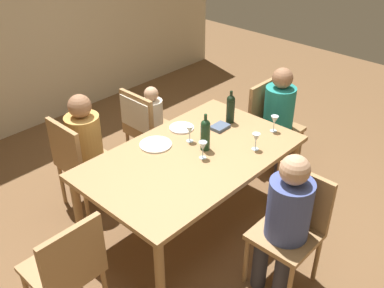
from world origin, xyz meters
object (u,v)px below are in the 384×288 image
(wine_glass_near_right, at_px, (274,120))
(dinner_plate_host, at_px, (182,128))
(dining_table, at_px, (192,162))
(chair_near, at_px, (293,222))
(chair_far_left, at_px, (79,159))
(wine_bottle_dark_red, at_px, (205,134))
(wine_glass_far, at_px, (190,130))
(dinner_plate_guest_left, at_px, (156,144))
(chair_left_end, at_px, (67,267))
(person_child_small, at_px, (154,120))
(wine_bottle_tall_green, at_px, (231,108))
(chair_far_right, at_px, (143,122))
(wine_glass_centre, at_px, (203,147))
(person_man_bearded, at_px, (286,216))
(person_woman_host, at_px, (88,143))
(chair_right_end, at_px, (270,120))
(wine_glass_near_left, at_px, (256,138))
(person_man_guest, at_px, (281,113))

(wine_glass_near_right, relative_size, dinner_plate_host, 0.67)
(dining_table, xyz_separation_m, chair_near, (0.09, -0.92, -0.14))
(chair_far_left, distance_m, wine_bottle_dark_red, 1.19)
(dining_table, bearing_deg, wine_glass_far, 48.15)
(chair_far_left, distance_m, wine_glass_far, 1.05)
(dinner_plate_guest_left, bearing_deg, chair_left_end, -160.84)
(chair_near, xyz_separation_m, dinner_plate_host, (0.16, 1.28, 0.23))
(chair_near, relative_size, person_child_small, 0.98)
(chair_far_left, distance_m, dinner_plate_guest_left, 0.75)
(chair_near, distance_m, wine_bottle_tall_green, 1.24)
(chair_far_right, bearing_deg, wine_glass_centre, -14.19)
(chair_near, height_order, person_man_bearded, person_man_bearded)
(dining_table, xyz_separation_m, wine_glass_far, (0.14, 0.16, 0.18))
(person_woman_host, xyz_separation_m, person_child_small, (0.81, -0.00, -0.09))
(chair_right_end, bearing_deg, dinner_plate_guest_left, -9.62)
(chair_right_end, distance_m, person_child_small, 1.19)
(dining_table, distance_m, chair_right_end, 1.29)
(wine_glass_centre, bearing_deg, person_woman_host, 111.44)
(wine_glass_far, bearing_deg, wine_glass_near_right, -33.81)
(chair_left_end, distance_m, wine_bottle_tall_green, 1.96)
(chair_far_right, relative_size, wine_bottle_tall_green, 2.97)
(person_woman_host, distance_m, wine_glass_far, 0.95)
(chair_far_left, relative_size, person_child_small, 0.98)
(wine_glass_near_left, xyz_separation_m, dinner_plate_host, (-0.16, 0.69, -0.10))
(wine_bottle_tall_green, distance_m, wine_bottle_dark_red, 0.52)
(chair_left_end, xyz_separation_m, wine_bottle_tall_green, (1.92, 0.21, 0.37))
(person_woman_host, height_order, dinner_plate_guest_left, person_woman_host)
(dining_table, height_order, wine_glass_far, wine_glass_far)
(person_child_small, distance_m, wine_glass_near_right, 1.27)
(person_man_guest, bearing_deg, chair_near, 37.02)
(dinner_plate_guest_left, bearing_deg, person_child_small, 48.62)
(chair_right_end, height_order, wine_glass_near_left, chair_right_end)
(person_man_bearded, bearing_deg, chair_right_end, -52.21)
(chair_far_left, bearing_deg, wine_glass_near_left, 35.93)
(wine_glass_near_left, bearing_deg, chair_far_left, 125.93)
(wine_glass_near_right, xyz_separation_m, dinner_plate_host, (-0.52, 0.63, -0.10))
(wine_bottle_dark_red, bearing_deg, chair_near, -93.05)
(wine_bottle_dark_red, bearing_deg, dinner_plate_guest_left, 124.77)
(chair_far_left, bearing_deg, wine_glass_near_right, 46.72)
(chair_left_end, bearing_deg, person_child_small, 30.65)
(dining_table, bearing_deg, chair_near, -84.61)
(chair_far_left, height_order, wine_glass_near_right, chair_far_left)
(wine_glass_far, xyz_separation_m, dinner_plate_host, (0.11, 0.20, -0.10))
(person_man_bearded, bearing_deg, chair_near, -90.00)
(chair_far_left, relative_size, chair_left_end, 1.00)
(wine_glass_near_left, bearing_deg, chair_near, -118.79)
(person_child_small, bearing_deg, person_woman_host, -90.00)
(person_child_small, xyz_separation_m, wine_glass_centre, (-0.41, -1.02, 0.30))
(chair_near, height_order, dinner_plate_guest_left, chair_near)
(chair_far_left, distance_m, wine_glass_centre, 1.19)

